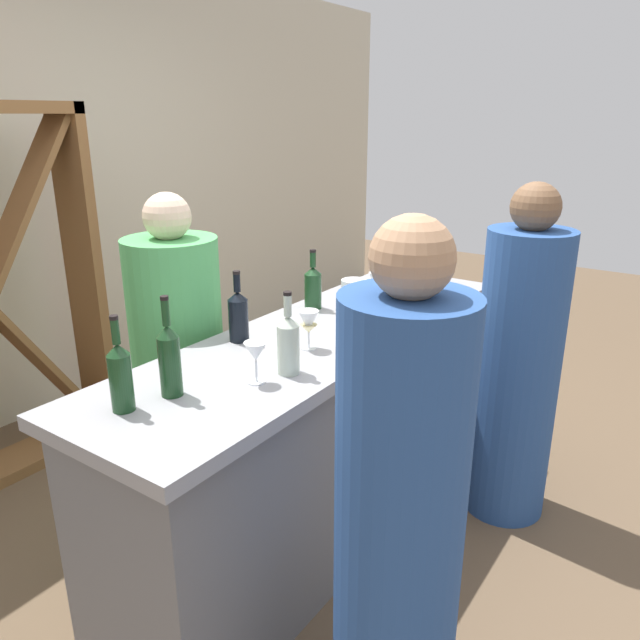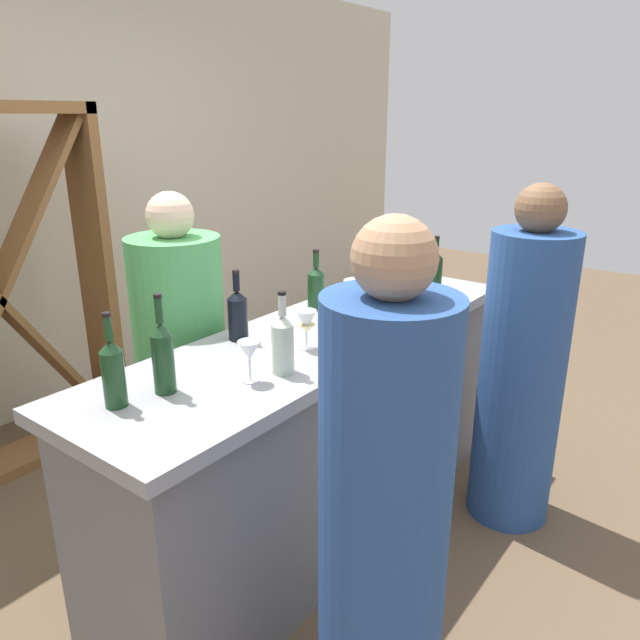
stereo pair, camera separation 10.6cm
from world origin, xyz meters
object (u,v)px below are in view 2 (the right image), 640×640
wine_glass_near_left (249,352)px  wine_glass_near_center (387,291)px  wine_bottle_center_clear_pale (283,342)px  person_right_guest (183,378)px  wine_bottle_leftmost_olive_green (113,371)px  wine_bottle_second_right_near_black (238,314)px  person_center_guest (383,529)px  wine_bottle_rightmost_olive_green (316,286)px  person_left_guest (521,374)px  water_pitcher (356,298)px  wine_bottle_far_right_dark_green (435,269)px  wine_bottle_second_left_olive_green (163,356)px  wine_glass_near_right (306,324)px  wine_glass_far_left (380,283)px

wine_glass_near_left → wine_glass_near_center: 0.90m
wine_bottle_center_clear_pale → person_right_guest: (0.15, 0.73, -0.39)m
wine_bottle_leftmost_olive_green → wine_bottle_second_right_near_black: size_ratio=1.06×
wine_bottle_center_clear_pale → person_center_guest: 0.71m
wine_bottle_second_right_near_black → wine_bottle_rightmost_olive_green: (0.51, 0.00, -0.00)m
person_left_guest → person_right_guest: bearing=45.5°
wine_bottle_leftmost_olive_green → water_pitcher: wine_bottle_leftmost_olive_green is taller
wine_glass_near_center → person_left_guest: (0.29, -0.54, -0.36)m
wine_bottle_rightmost_olive_green → person_center_guest: 1.33m
wine_glass_near_left → wine_glass_near_center: wine_glass_near_center is taller
wine_bottle_center_clear_pale → wine_bottle_far_right_dark_green: size_ratio=1.06×
wine_glass_near_left → person_left_guest: 1.35m
water_pitcher → person_right_guest: bearing=132.5°
wine_bottle_second_left_olive_green → wine_glass_near_right: 0.59m
person_center_guest → person_left_guest: bearing=-68.3°
wine_bottle_rightmost_olive_green → wine_bottle_second_left_olive_green: bearing=-171.0°
wine_bottle_second_left_olive_green → wine_bottle_second_right_near_black: wine_bottle_second_left_olive_green is taller
wine_bottle_far_right_dark_green → wine_bottle_rightmost_olive_green: bearing=155.4°
wine_bottle_center_clear_pale → water_pitcher: 0.69m
wine_bottle_leftmost_olive_green → person_center_guest: person_center_guest is taller
wine_glass_near_left → wine_bottle_leftmost_olive_green: bearing=152.3°
wine_glass_near_right → person_right_guest: (-0.08, 0.65, -0.37)m
wine_bottle_second_left_olive_green → wine_bottle_rightmost_olive_green: size_ratio=1.20×
wine_bottle_second_left_olive_green → person_left_guest: (1.41, -0.68, -0.38)m
wine_bottle_second_right_near_black → wine_glass_near_left: wine_bottle_second_right_near_black is taller
person_center_guest → wine_glass_near_left: bearing=6.2°
wine_bottle_rightmost_olive_green → wine_glass_far_left: bearing=-46.4°
wine_bottle_far_right_dark_green → wine_glass_near_right: 1.04m
person_left_guest → person_center_guest: bearing=102.2°
wine_bottle_rightmost_olive_green → water_pitcher: 0.20m
wine_bottle_second_left_olive_green → person_left_guest: bearing=-25.7°
wine_bottle_second_left_olive_green → wine_bottle_rightmost_olive_green: bearing=9.0°
wine_bottle_leftmost_olive_green → person_center_guest: size_ratio=0.19×
person_left_guest → wine_glass_near_left: bearing=74.6°
wine_bottle_center_clear_pale → wine_glass_near_right: 0.24m
water_pitcher → person_left_guest: bearing=-58.4°
wine_bottle_far_right_dark_green → wine_glass_near_center: size_ratio=1.82×
wine_glass_far_left → person_center_guest: (-1.10, -0.71, -0.34)m
wine_glass_near_right → person_left_guest: size_ratio=0.10×
wine_bottle_center_clear_pale → wine_bottle_far_right_dark_green: 1.27m
wine_bottle_second_left_olive_green → water_pitcher: (1.02, -0.04, -0.04)m
wine_glass_near_left → wine_glass_near_right: 0.35m
wine_bottle_second_right_near_black → wine_glass_far_left: bearing=-16.4°
wine_bottle_second_left_olive_green → person_center_guest: size_ratio=0.21×
wine_bottle_rightmost_olive_green → wine_glass_near_left: 0.83m
wine_glass_far_left → person_right_guest: size_ratio=0.10×
wine_bottle_second_right_near_black → wine_bottle_far_right_dark_green: bearing=-13.9°
wine_bottle_second_right_near_black → wine_glass_near_right: 0.29m
wine_glass_near_center → person_left_guest: person_left_guest is taller
wine_bottle_leftmost_olive_green → water_pitcher: (1.18, -0.09, -0.03)m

